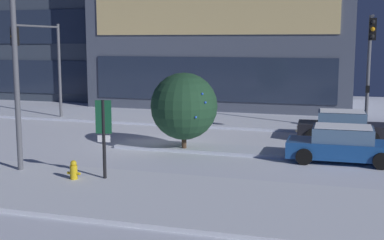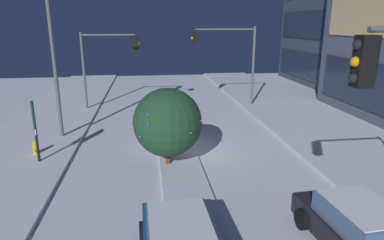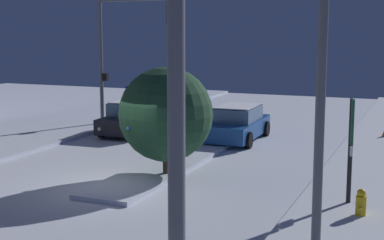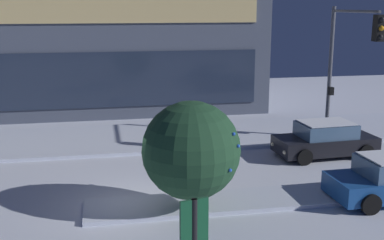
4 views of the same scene
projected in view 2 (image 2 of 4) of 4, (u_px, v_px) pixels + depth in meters
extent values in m
plane|color=silver|center=(185.00, 152.00, 16.64)|extent=(52.00, 52.00, 0.00)
cube|color=silver|center=(14.00, 159.00, 15.59)|extent=(52.00, 5.20, 0.14)
cube|color=silver|center=(336.00, 143.00, 17.65)|extent=(52.00, 5.20, 0.14)
cube|color=silver|center=(183.00, 176.00, 13.89)|extent=(9.00, 1.80, 0.14)
cube|color=#384251|center=(358.00, 4.00, 33.23)|extent=(13.60, 9.89, 16.03)
cube|color=#232D42|center=(305.00, 66.00, 34.25)|extent=(12.24, 0.10, 2.67)
cube|color=#232D42|center=(308.00, 25.00, 33.14)|extent=(12.24, 0.10, 2.67)
cube|color=slate|center=(180.00, 236.00, 8.19)|extent=(2.42, 1.67, 0.60)
cube|color=white|center=(180.00, 224.00, 8.10)|extent=(2.24, 1.56, 0.04)
cylinder|color=black|center=(204.00, 227.00, 9.93)|extent=(0.67, 0.24, 0.66)
cylinder|color=black|center=(143.00, 233.00, 9.66)|extent=(0.67, 0.24, 0.66)
cube|color=black|center=(359.00, 237.00, 9.14)|extent=(4.30, 2.02, 0.66)
cube|color=slate|center=(362.00, 217.00, 8.97)|extent=(2.36, 1.73, 0.60)
cube|color=white|center=(363.00, 206.00, 8.88)|extent=(2.18, 1.62, 0.04)
sphere|color=#F9E5B2|center=(300.00, 201.00, 11.04)|extent=(0.16, 0.16, 0.16)
sphere|color=#F9E5B2|center=(333.00, 198.00, 11.26)|extent=(0.16, 0.16, 0.16)
cylinder|color=black|center=(302.00, 219.00, 10.34)|extent=(0.67, 0.26, 0.66)
cylinder|color=black|center=(354.00, 213.00, 10.67)|extent=(0.67, 0.26, 0.66)
cylinder|color=#565960|center=(253.00, 67.00, 25.12)|extent=(0.18, 0.18, 5.93)
cylinder|color=#565960|center=(225.00, 29.00, 24.08)|extent=(0.12, 4.39, 0.12)
cube|color=black|center=(195.00, 38.00, 23.96)|extent=(0.32, 0.36, 1.00)
sphere|color=black|center=(192.00, 33.00, 23.85)|extent=(0.20, 0.20, 0.20)
sphere|color=orange|center=(192.00, 38.00, 23.94)|extent=(0.20, 0.20, 0.20)
sphere|color=black|center=(192.00, 43.00, 24.02)|extent=(0.20, 0.20, 0.20)
cylinder|color=#565960|center=(84.00, 72.00, 24.07)|extent=(0.18, 0.18, 5.56)
cylinder|color=#565960|center=(108.00, 35.00, 23.60)|extent=(0.12, 3.73, 0.12)
cube|color=black|center=(135.00, 43.00, 24.00)|extent=(0.32, 0.36, 1.00)
sphere|color=black|center=(138.00, 39.00, 23.94)|extent=(0.20, 0.20, 0.20)
sphere|color=orange|center=(138.00, 43.00, 24.02)|extent=(0.20, 0.20, 0.20)
sphere|color=black|center=(138.00, 48.00, 24.11)|extent=(0.20, 0.20, 0.20)
cube|color=black|center=(365.00, 62.00, 6.48)|extent=(0.32, 0.36, 1.00)
sphere|color=black|center=(358.00, 45.00, 6.37)|extent=(0.20, 0.20, 0.20)
sphere|color=orange|center=(355.00, 62.00, 6.46)|extent=(0.20, 0.20, 0.20)
sphere|color=black|center=(353.00, 78.00, 6.55)|extent=(0.20, 0.20, 0.20)
cylinder|color=#565960|center=(54.00, 62.00, 17.51)|extent=(0.20, 0.20, 8.43)
cylinder|color=gold|center=(36.00, 150.00, 16.04)|extent=(0.26, 0.26, 0.63)
sphere|color=gold|center=(35.00, 142.00, 15.93)|extent=(0.22, 0.22, 0.22)
cylinder|color=gold|center=(37.00, 148.00, 16.20)|extent=(0.12, 0.10, 0.10)
cylinder|color=gold|center=(35.00, 151.00, 15.86)|extent=(0.12, 0.10, 0.10)
cylinder|color=black|center=(36.00, 134.00, 14.85)|extent=(0.12, 0.12, 2.88)
cube|color=#144C2D|center=(33.00, 115.00, 14.61)|extent=(0.55, 0.19, 1.16)
cube|color=white|center=(36.00, 131.00, 14.82)|extent=(0.44, 0.15, 0.24)
cylinder|color=#473323|center=(168.00, 158.00, 14.91)|extent=(0.22, 0.22, 0.77)
sphere|color=#1E4228|center=(168.00, 122.00, 14.45)|extent=(2.98, 2.98, 2.98)
sphere|color=blue|center=(148.00, 125.00, 13.10)|extent=(0.10, 0.10, 0.10)
sphere|color=blue|center=(201.00, 121.00, 13.96)|extent=(0.10, 0.10, 0.10)
sphere|color=blue|center=(148.00, 115.00, 13.14)|extent=(0.10, 0.10, 0.10)
sphere|color=blue|center=(140.00, 137.00, 13.52)|extent=(0.10, 0.10, 0.10)
sphere|color=blue|center=(179.00, 120.00, 15.89)|extent=(0.10, 0.10, 0.10)
sphere|color=blue|center=(193.00, 100.00, 14.76)|extent=(0.10, 0.10, 0.10)
sphere|color=blue|center=(191.00, 133.00, 13.41)|extent=(0.10, 0.10, 0.10)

